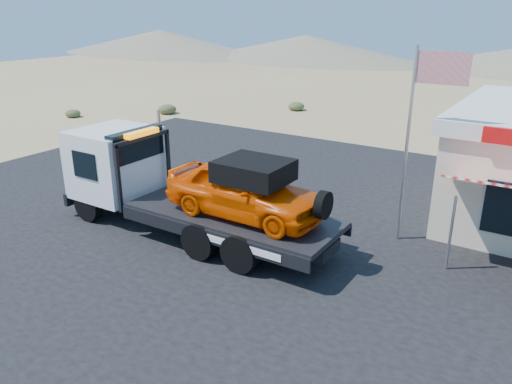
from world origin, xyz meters
TOP-DOWN VIEW (x-y plane):
  - ground at (0.00, 0.00)m, footprint 120.00×120.00m
  - asphalt_lot at (2.00, 3.00)m, footprint 32.00×24.00m
  - tow_truck at (-1.21, 1.23)m, footprint 9.57×2.84m
  - flagpole at (4.93, 4.50)m, footprint 1.55×0.10m
  - desert_scrub at (-14.40, 11.00)m, footprint 25.63×35.03m
  - distant_hills at (-9.77, 55.14)m, footprint 126.00×48.00m

SIDE VIEW (x-z plane):
  - ground at x=0.00m, z-range 0.00..0.00m
  - asphalt_lot at x=2.00m, z-range 0.00..0.02m
  - desert_scrub at x=-14.40m, z-range -0.05..0.64m
  - tow_truck at x=-1.21m, z-range 0.12..3.32m
  - distant_hills at x=-9.77m, z-range -0.21..3.99m
  - flagpole at x=4.93m, z-range 0.76..6.76m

